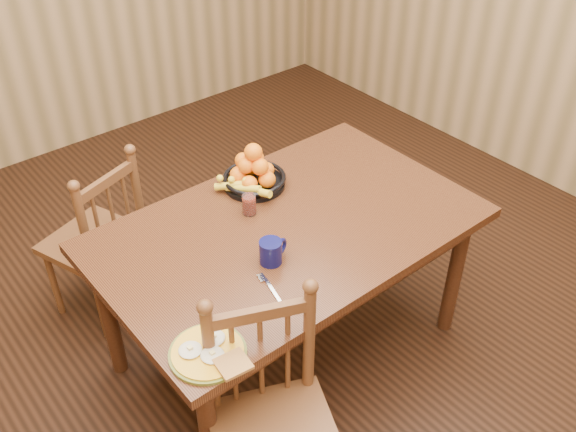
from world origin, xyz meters
TOP-DOWN VIEW (x-y plane):
  - room at (0.00, 0.00)m, footprint 4.52×5.02m
  - dining_table at (0.00, 0.00)m, footprint 1.60×1.00m
  - chair_far at (-0.54, 0.79)m, footprint 0.52×0.51m
  - chair_near at (-0.53, -0.56)m, footprint 0.56×0.55m
  - breakfast_plate at (-0.65, -0.38)m, footprint 0.26×0.29m
  - fork at (-0.29, -0.25)m, footprint 0.05×0.18m
  - spoon at (-0.55, -0.33)m, footprint 0.04×0.16m
  - coffee_mug at (-0.19, -0.14)m, footprint 0.13×0.09m
  - juice_glass at (-0.07, 0.17)m, footprint 0.06×0.06m
  - fruit_bowl at (0.06, 0.33)m, footprint 0.32×0.32m

SIDE VIEW (x-z plane):
  - chair_far at x=-0.54m, z-range -0.01..0.90m
  - chair_near at x=-0.53m, z-range -0.01..0.94m
  - dining_table at x=0.00m, z-range 0.29..1.04m
  - fork at x=-0.29m, z-range 0.75..0.76m
  - spoon at x=-0.55m, z-range 0.75..0.76m
  - breakfast_plate at x=-0.65m, z-range 0.74..0.78m
  - juice_glass at x=-0.07m, z-range 0.75..0.84m
  - coffee_mug at x=-0.19m, z-range 0.75..0.85m
  - fruit_bowl at x=0.06m, z-range 0.70..0.93m
  - room at x=0.00m, z-range -0.01..2.71m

